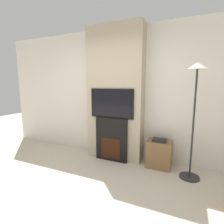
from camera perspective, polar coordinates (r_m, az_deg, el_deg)
The scene contains 7 objects.
ground_plane at distance 2.55m, azimuth -17.72°, elevation -28.98°, with size 14.00×14.00×0.00m, color beige.
wall_back at distance 3.77m, azimuth 2.19°, elevation 5.95°, with size 6.00×0.06×2.70m.
chimney_breast at distance 3.59m, azimuth 1.05°, elevation 5.80°, with size 1.16×0.32×2.70m.
fireplace at distance 3.61m, azimuth -0.01°, elevation -8.87°, with size 0.67×0.15×0.89m.
television at distance 3.46m, azimuth -0.02°, elevation 2.83°, with size 0.90×0.07×0.58m.
floor_lamp at distance 3.03m, azimuth 25.55°, elevation 4.23°, with size 0.32×0.32×1.88m.
media_stand at distance 3.49m, azimuth 15.14°, elevation -12.97°, with size 0.45×0.32×0.56m.
Camera 1 is at (1.39, -1.47, 1.56)m, focal length 28.00 mm.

